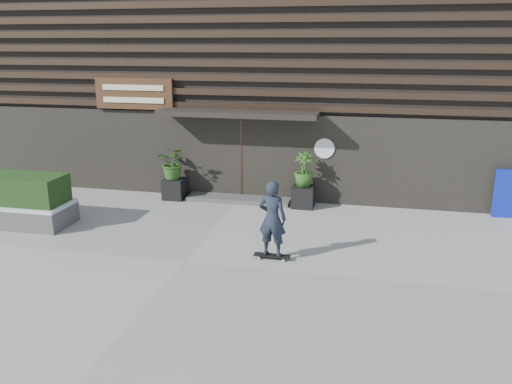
% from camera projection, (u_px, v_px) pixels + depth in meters
% --- Properties ---
extents(ground, '(80.00, 80.00, 0.00)m').
position_uv_depth(ground, '(185.00, 262.00, 11.15)').
color(ground, '#9F9C97').
rests_on(ground, ground).
extents(entrance_step, '(3.00, 0.80, 0.12)m').
position_uv_depth(entrance_step, '(239.00, 199.00, 15.45)').
color(entrance_step, '#484846').
rests_on(entrance_step, ground).
extents(planter_pot_left, '(0.60, 0.60, 0.60)m').
position_uv_depth(planter_pot_left, '(175.00, 189.00, 15.60)').
color(planter_pot_left, black).
rests_on(planter_pot_left, ground).
extents(bamboo_left, '(0.86, 0.75, 0.96)m').
position_uv_depth(bamboo_left, '(174.00, 163.00, 15.39)').
color(bamboo_left, '#2D591E').
rests_on(bamboo_left, planter_pot_left).
extents(planter_pot_right, '(0.60, 0.60, 0.60)m').
position_uv_depth(planter_pot_right, '(303.00, 197.00, 14.80)').
color(planter_pot_right, black).
rests_on(planter_pot_right, ground).
extents(bamboo_right, '(0.54, 0.54, 0.96)m').
position_uv_depth(bamboo_right, '(304.00, 169.00, 14.58)').
color(bamboo_right, '#2D591E').
rests_on(bamboo_right, planter_pot_right).
extents(raised_bed, '(3.50, 1.20, 0.50)m').
position_uv_depth(raised_bed, '(5.00, 213.00, 13.55)').
color(raised_bed, '#4B4B49').
rests_on(raised_bed, ground).
extents(snow_layer, '(3.50, 1.20, 0.08)m').
position_uv_depth(snow_layer, '(4.00, 202.00, 13.47)').
color(snow_layer, silver).
rests_on(snow_layer, raised_bed).
extents(hedge, '(3.30, 1.00, 0.70)m').
position_uv_depth(hedge, '(2.00, 187.00, 13.36)').
color(hedge, '#183413').
rests_on(hedge, snow_layer).
extents(building, '(18.00, 11.00, 8.00)m').
position_uv_depth(building, '(275.00, 55.00, 19.41)').
color(building, black).
rests_on(building, ground).
extents(skateboarder, '(0.78, 0.45, 1.73)m').
position_uv_depth(skateboarder, '(272.00, 219.00, 11.06)').
color(skateboarder, black).
rests_on(skateboarder, ground).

